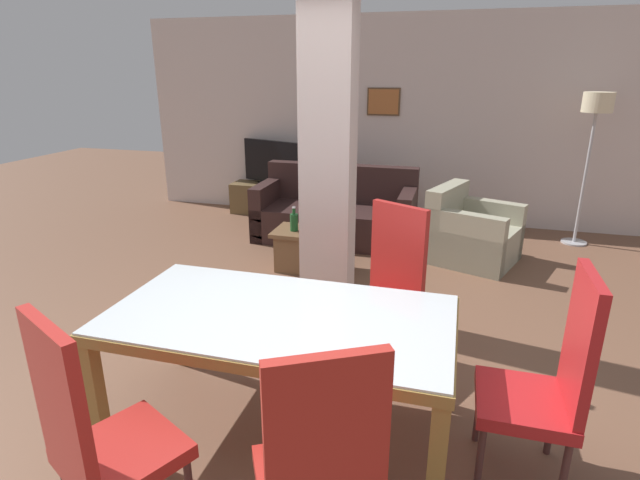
{
  "coord_description": "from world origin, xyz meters",
  "views": [
    {
      "loc": [
        0.87,
        -2.3,
        2.01
      ],
      "look_at": [
        0.0,
        0.82,
        0.9
      ],
      "focal_mm": 28.0,
      "sensor_mm": 36.0,
      "label": 1
    }
  ],
  "objects_px": {
    "dining_table": "(280,335)",
    "tv_stand": "(273,199)",
    "dining_chair_far_right": "(388,285)",
    "armchair": "(470,236)",
    "dining_chair_near_right": "(320,469)",
    "sofa": "(336,215)",
    "coffee_table": "(310,250)",
    "dining_chair_near_left": "(96,434)",
    "floor_lamp": "(595,118)",
    "bottle": "(294,222)",
    "dining_chair_head_right": "(549,378)",
    "tv_screen": "(272,163)"
  },
  "relations": [
    {
      "from": "bottle",
      "to": "dining_chair_head_right",
      "type": "bearing_deg",
      "value": -48.43
    },
    {
      "from": "dining_chair_near_right",
      "to": "armchair",
      "type": "height_order",
      "value": "dining_chair_near_right"
    },
    {
      "from": "dining_chair_far_right",
      "to": "tv_stand",
      "type": "distance_m",
      "value": 4.08
    },
    {
      "from": "dining_chair_far_right",
      "to": "tv_stand",
      "type": "xyz_separation_m",
      "value": [
        -2.16,
        3.44,
        -0.37
      ]
    },
    {
      "from": "tv_screen",
      "to": "floor_lamp",
      "type": "relative_size",
      "value": 0.54
    },
    {
      "from": "sofa",
      "to": "dining_chair_near_left",
      "type": "bearing_deg",
      "value": 90.88
    },
    {
      "from": "coffee_table",
      "to": "tv_stand",
      "type": "relative_size",
      "value": 0.61
    },
    {
      "from": "dining_chair_far_right",
      "to": "dining_chair_near_left",
      "type": "bearing_deg",
      "value": 90.54
    },
    {
      "from": "dining_chair_near_right",
      "to": "sofa",
      "type": "xyz_separation_m",
      "value": [
        -1.01,
        4.33,
        -0.29
      ]
    },
    {
      "from": "dining_chair_head_right",
      "to": "sofa",
      "type": "relative_size",
      "value": 0.6
    },
    {
      "from": "floor_lamp",
      "to": "tv_screen",
      "type": "bearing_deg",
      "value": 176.43
    },
    {
      "from": "dining_chair_head_right",
      "to": "coffee_table",
      "type": "height_order",
      "value": "dining_chair_head_right"
    },
    {
      "from": "coffee_table",
      "to": "dining_chair_near_left",
      "type": "bearing_deg",
      "value": -88.56
    },
    {
      "from": "dining_table",
      "to": "dining_chair_near_right",
      "type": "xyz_separation_m",
      "value": [
        0.47,
        -0.86,
        -0.02
      ]
    },
    {
      "from": "dining_chair_head_right",
      "to": "floor_lamp",
      "type": "bearing_deg",
      "value": -12.76
    },
    {
      "from": "dining_chair_head_right",
      "to": "bottle",
      "type": "bearing_deg",
      "value": 41.57
    },
    {
      "from": "floor_lamp",
      "to": "dining_chair_far_right",
      "type": "bearing_deg",
      "value": -119.98
    },
    {
      "from": "dining_table",
      "to": "coffee_table",
      "type": "xyz_separation_m",
      "value": [
        -0.55,
        2.4,
        -0.39
      ]
    },
    {
      "from": "dining_table",
      "to": "tv_stand",
      "type": "xyz_separation_m",
      "value": [
        -1.69,
        4.33,
        -0.4
      ]
    },
    {
      "from": "dining_chair_head_right",
      "to": "tv_stand",
      "type": "height_order",
      "value": "dining_chair_head_right"
    },
    {
      "from": "armchair",
      "to": "bottle",
      "type": "xyz_separation_m",
      "value": [
        -1.77,
        -0.77,
        0.24
      ]
    },
    {
      "from": "sofa",
      "to": "armchair",
      "type": "bearing_deg",
      "value": 168.46
    },
    {
      "from": "dining_chair_far_right",
      "to": "sofa",
      "type": "xyz_separation_m",
      "value": [
        -1.01,
        2.58,
        -0.29
      ]
    },
    {
      "from": "dining_table",
      "to": "coffee_table",
      "type": "distance_m",
      "value": 2.5
    },
    {
      "from": "coffee_table",
      "to": "bottle",
      "type": "bearing_deg",
      "value": -166.53
    },
    {
      "from": "dining_chair_near_left",
      "to": "coffee_table",
      "type": "height_order",
      "value": "dining_chair_near_left"
    },
    {
      "from": "floor_lamp",
      "to": "tv_stand",
      "type": "bearing_deg",
      "value": 176.43
    },
    {
      "from": "dining_chair_near_right",
      "to": "armchair",
      "type": "relative_size",
      "value": 1.06
    },
    {
      "from": "floor_lamp",
      "to": "armchair",
      "type": "bearing_deg",
      "value": -142.94
    },
    {
      "from": "dining_table",
      "to": "tv_screen",
      "type": "xyz_separation_m",
      "value": [
        -1.69,
        4.33,
        0.13
      ]
    },
    {
      "from": "dining_chair_near_right",
      "to": "floor_lamp",
      "type": "relative_size",
      "value": 0.65
    },
    {
      "from": "dining_table",
      "to": "dining_chair_head_right",
      "type": "xyz_separation_m",
      "value": [
        1.39,
        0.0,
        -0.02
      ]
    },
    {
      "from": "dining_chair_near_left",
      "to": "sofa",
      "type": "distance_m",
      "value": 4.4
    },
    {
      "from": "tv_stand",
      "to": "dining_chair_head_right",
      "type": "bearing_deg",
      "value": -54.62
    },
    {
      "from": "dining_chair_near_right",
      "to": "sofa",
      "type": "height_order",
      "value": "dining_chair_near_right"
    },
    {
      "from": "dining_chair_head_right",
      "to": "sofa",
      "type": "xyz_separation_m",
      "value": [
        -1.92,
        3.47,
        -0.29
      ]
    },
    {
      "from": "dining_chair_near_right",
      "to": "tv_screen",
      "type": "bearing_deg",
      "value": 83.83
    },
    {
      "from": "tv_screen",
      "to": "sofa",
      "type": "bearing_deg",
      "value": 161.17
    },
    {
      "from": "dining_chair_near_left",
      "to": "dining_table",
      "type": "bearing_deg",
      "value": 90.0
    },
    {
      "from": "dining_chair_head_right",
      "to": "sofa",
      "type": "distance_m",
      "value": 3.98
    },
    {
      "from": "bottle",
      "to": "dining_table",
      "type": "bearing_deg",
      "value": -73.3
    },
    {
      "from": "sofa",
      "to": "coffee_table",
      "type": "bearing_deg",
      "value": 89.12
    },
    {
      "from": "sofa",
      "to": "armchair",
      "type": "relative_size",
      "value": 1.78
    },
    {
      "from": "tv_stand",
      "to": "dining_chair_near_left",
      "type": "bearing_deg",
      "value": -76.95
    },
    {
      "from": "dining_table",
      "to": "dining_chair_near_left",
      "type": "distance_m",
      "value": 1.04
    },
    {
      "from": "dining_chair_far_right",
      "to": "armchair",
      "type": "bearing_deg",
      "value": -76.91
    },
    {
      "from": "floor_lamp",
      "to": "dining_chair_near_right",
      "type": "bearing_deg",
      "value": -110.43
    },
    {
      "from": "bottle",
      "to": "sofa",
      "type": "bearing_deg",
      "value": 81.07
    },
    {
      "from": "armchair",
      "to": "bottle",
      "type": "relative_size",
      "value": 4.26
    },
    {
      "from": "dining_chair_head_right",
      "to": "dining_chair_far_right",
      "type": "relative_size",
      "value": 1.0
    }
  ]
}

